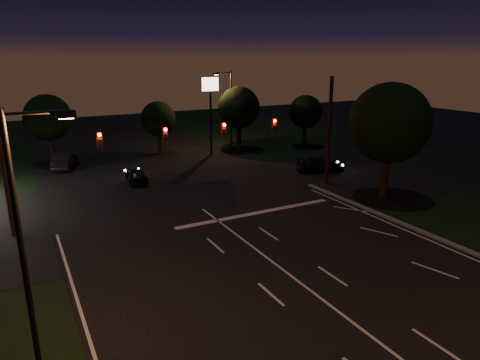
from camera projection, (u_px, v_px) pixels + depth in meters
ground at (330, 305)px, 18.70m from camera, size 140.00×140.00×0.00m
cross_street_right at (385, 170)px, 41.33m from camera, size 20.00×16.00×0.02m
stop_bar at (256, 213)px, 29.80m from camera, size 12.00×0.50×0.01m
utility_pole_right at (326, 183)px, 36.85m from camera, size 0.30×0.30×9.00m
utility_pole_left at (14, 236)px, 25.95m from camera, size 0.28×0.28×8.00m
signal_span at (195, 131)px, 29.85m from camera, size 24.00×0.40×1.56m
pole_sign_right at (210, 98)px, 46.02m from camera, size 1.80×0.30×8.40m
street_light_left at (27, 224)px, 13.84m from camera, size 2.20×0.35×9.00m
street_light_right_far at (229, 104)px, 49.46m from camera, size 2.20×0.35×9.00m
tree_right_near at (388, 124)px, 31.89m from camera, size 6.00×6.00×8.76m
tree_far_b at (48, 118)px, 42.71m from camera, size 4.60×4.60×6.98m
tree_far_c at (158, 119)px, 47.03m from camera, size 3.80×3.80×5.86m
tree_far_d at (238, 108)px, 49.20m from camera, size 4.80×4.80×7.30m
tree_far_e at (305, 112)px, 51.31m from camera, size 4.00×4.00×6.18m
car_oncoming_a at (136, 176)px, 36.84m from camera, size 1.78×3.87×1.29m
car_oncoming_b at (65, 161)px, 41.62m from camera, size 3.06×4.93×1.54m
car_cross at (320, 165)px, 40.44m from camera, size 4.90×3.16×1.32m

